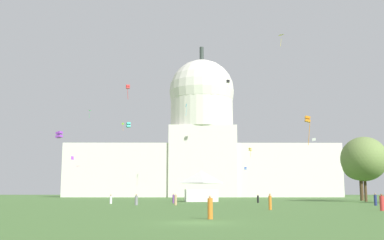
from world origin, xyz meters
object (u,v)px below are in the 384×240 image
object	(u,v)px
kite_yellow_high	(280,36)
kite_gold_low	(250,149)
capitol_building	(202,147)
event_tent	(201,186)
person_grey_mid_right	(136,200)
kite_lime_mid	(123,124)
tree_east_near	(360,166)
person_navy_lawn_far_right	(375,200)
kite_black_high_b	(228,81)
person_orange_back_left	(210,208)
kite_orange_low	(308,120)
kite_violet_low_b	(72,158)
person_black_mid_left	(258,199)
person_white_back_right	(111,200)
tree_east_mid	(364,159)
kite_green_mid	(89,112)
kite_white_low	(314,139)
kite_cyan_mid	(186,106)
kite_magenta_low	(79,167)
kite_red_mid	(128,87)
kite_blue_low	(245,168)
person_purple_front_left	(173,199)
person_tan_deep_crowd	(176,200)
kite_violet_low	(59,135)
person_red_edge_east	(382,203)
kite_turquoise_mid	(128,125)

from	to	relation	value
kite_yellow_high	kite_gold_low	bearing A→B (deg)	147.98
capitol_building	event_tent	bearing A→B (deg)	-91.86
person_grey_mid_right	kite_lime_mid	distance (m)	88.31
event_tent	capitol_building	bearing A→B (deg)	84.33
kite_yellow_high	tree_east_near	bearing A→B (deg)	-9.45
person_navy_lawn_far_right	kite_black_high_b	bearing A→B (deg)	-13.09
person_orange_back_left	kite_orange_low	distance (m)	40.48
capitol_building	kite_violet_low_b	distance (m)	64.85
person_black_mid_left	person_white_back_right	size ratio (longest dim) A/B	0.99
tree_east_mid	kite_green_mid	world-z (taller)	kite_green_mid
tree_east_mid	person_navy_lawn_far_right	bearing A→B (deg)	-108.34
tree_east_mid	person_orange_back_left	distance (m)	72.71
kite_white_low	kite_orange_low	distance (m)	58.45
kite_cyan_mid	kite_magenta_low	world-z (taller)	kite_cyan_mid
person_orange_back_left	kite_red_mid	xyz separation A→B (m)	(-13.71, 58.07, 22.14)
kite_red_mid	kite_violet_low_b	bearing A→B (deg)	-172.69
kite_blue_low	person_white_back_right	bearing A→B (deg)	-31.13
capitol_building	kite_lime_mid	distance (m)	55.35
kite_black_high_b	person_purple_front_left	bearing A→B (deg)	-21.29
tree_east_near	kite_red_mid	size ratio (longest dim) A/B	4.06
kite_blue_low	kite_black_high_b	xyz separation A→B (m)	(-3.55, 18.29, 32.65)
person_navy_lawn_far_right	kite_yellow_high	distance (m)	76.10
event_tent	person_tan_deep_crowd	distance (m)	28.13
kite_green_mid	kite_white_low	xyz separation A→B (m)	(68.79, -35.55, -13.60)
kite_green_mid	kite_orange_low	size ratio (longest dim) A/B	0.53
event_tent	kite_violet_low	bearing A→B (deg)	-176.17
person_navy_lawn_far_right	kite_yellow_high	size ratio (longest dim) A/B	0.54
person_red_edge_east	kite_turquoise_mid	bearing A→B (deg)	-90.50
tree_east_mid	tree_east_near	world-z (taller)	tree_east_mid
kite_yellow_high	kite_green_mid	bearing A→B (deg)	-164.19
tree_east_mid	kite_green_mid	bearing A→B (deg)	138.34
person_red_edge_east	kite_green_mid	world-z (taller)	kite_green_mid
kite_turquoise_mid	kite_orange_low	size ratio (longest dim) A/B	0.33
kite_magenta_low	kite_lime_mid	size ratio (longest dim) A/B	0.59
kite_red_mid	kite_white_low	xyz separation A→B (m)	(46.20, 33.08, -6.84)
tree_east_near	kite_violet_low_b	xyz separation A→B (m)	(-79.67, 45.42, 5.23)
person_red_edge_east	kite_violet_low_b	distance (m)	122.88
person_tan_deep_crowd	person_orange_back_left	xyz separation A→B (m)	(3.42, -37.05, -0.01)
person_purple_front_left	kite_green_mid	bearing A→B (deg)	108.24
person_red_edge_east	kite_blue_low	world-z (taller)	kite_blue_low
kite_magenta_low	person_purple_front_left	bearing A→B (deg)	142.02
kite_green_mid	kite_magenta_low	bearing A→B (deg)	25.30
person_black_mid_left	person_tan_deep_crowd	bearing A→B (deg)	122.65
capitol_building	kite_red_mid	world-z (taller)	capitol_building
tree_east_mid	kite_orange_low	size ratio (longest dim) A/B	3.05
event_tent	kite_white_low	distance (m)	42.95
person_orange_back_left	kite_green_mid	size ratio (longest dim) A/B	0.72
tree_east_near	person_red_edge_east	size ratio (longest dim) A/B	6.91
kite_yellow_high	capitol_building	bearing A→B (deg)	148.48
kite_violet_low	person_black_mid_left	bearing A→B (deg)	104.39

